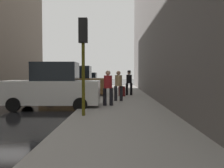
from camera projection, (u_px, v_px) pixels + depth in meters
ground_plane at (5, 107)px, 12.80m from camera, size 120.00×120.00×0.00m
sidewalk at (122, 106)px, 12.68m from camera, size 4.00×40.00×0.15m
parked_white_van at (53, 88)px, 12.02m from camera, size 4.63×2.12×2.25m
parked_bronze_suv at (74, 83)px, 18.09m from camera, size 4.61×2.08×2.25m
parked_gray_coupe at (85, 82)px, 24.43m from camera, size 4.22×2.10×1.79m
fire_hydrant at (96, 93)px, 15.33m from camera, size 0.42×0.22×0.70m
traffic_light at (83, 45)px, 9.20m from camera, size 0.32×0.32×3.60m
pedestrian_with_fedora at (129, 81)px, 17.90m from camera, size 0.53×0.49×1.78m
pedestrian_in_red_jacket at (108, 86)px, 12.14m from camera, size 0.52×0.46×1.71m
pedestrian_in_tan_coat at (118, 84)px, 14.22m from camera, size 0.52×0.46×1.71m
rolling_suitcase at (122, 91)px, 17.16m from camera, size 0.46×0.62×1.04m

